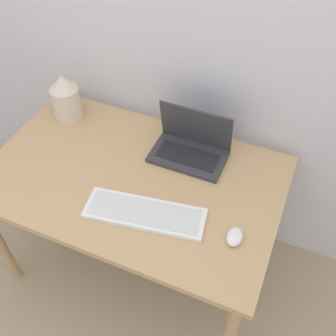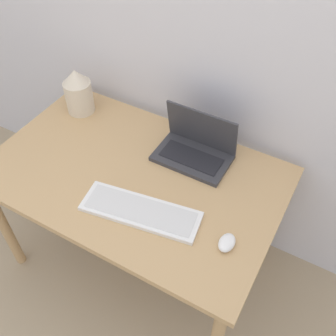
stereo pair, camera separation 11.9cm
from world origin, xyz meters
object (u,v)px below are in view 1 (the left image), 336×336
Objects in this scene: laptop at (191,146)px; mouse at (235,237)px; vase at (66,98)px; keyboard at (145,213)px.

mouse is at bearing -49.35° from laptop.
keyboard is at bearing -33.61° from vase.
mouse is 0.37× the size of vase.
mouse is (0.36, 0.03, 0.01)m from keyboard.
keyboard is 2.11× the size of vase.
mouse is at bearing 4.58° from keyboard.
keyboard is at bearing -96.08° from laptop.
mouse is at bearing -21.30° from vase.
laptop is 0.48m from mouse.
laptop is at bearing -0.95° from vase.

